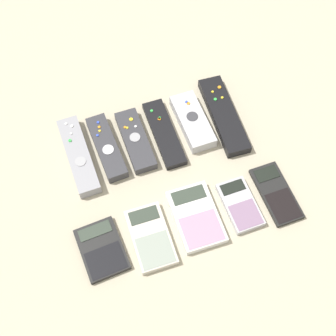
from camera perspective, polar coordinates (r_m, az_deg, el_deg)
name	(u,v)px	position (r m, az deg, el deg)	size (l,w,h in m)	color
ground_plane	(174,185)	(1.01, 0.72, -2.14)	(3.00, 3.00, 0.00)	#B2A88E
remote_0	(79,156)	(1.05, -10.85, 1.48)	(0.05, 0.20, 0.03)	gray
remote_1	(107,147)	(1.06, -7.49, 2.52)	(0.05, 0.17, 0.03)	#333338
remote_2	(135,140)	(1.06, -3.99, 3.38)	(0.05, 0.16, 0.02)	#333338
remote_3	(164,133)	(1.07, -0.48, 4.25)	(0.05, 0.18, 0.02)	black
remote_4	(193,121)	(1.09, 3.01, 5.70)	(0.06, 0.15, 0.03)	#B7B7BC
remote_5	(224,115)	(1.11, 6.79, 6.41)	(0.07, 0.22, 0.02)	black
calculator_0	(102,249)	(0.96, -8.08, -9.78)	(0.09, 0.12, 0.01)	black
calculator_1	(151,237)	(0.96, -2.13, -8.42)	(0.08, 0.14, 0.02)	beige
calculator_2	(196,217)	(0.98, 3.44, -5.94)	(0.09, 0.14, 0.02)	silver
calculator_3	(240,205)	(1.00, 8.76, -4.46)	(0.06, 0.12, 0.02)	#B2B2B7
calculator_4	(276,193)	(1.03, 13.04, -3.04)	(0.06, 0.14, 0.01)	black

